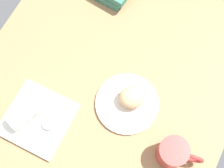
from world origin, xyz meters
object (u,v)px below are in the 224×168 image
object	(u,v)px
square_plate	(38,119)
breakfast_wrap	(25,112)
coffee_mug	(173,153)
scone_pastry	(131,98)
sauce_cup	(50,123)
round_plate	(127,104)

from	to	relation	value
square_plate	breakfast_wrap	world-z (taller)	breakfast_wrap
square_plate	breakfast_wrap	bearing A→B (deg)	95.46
square_plate	coffee_mug	size ratio (longest dim) A/B	1.44
scone_pastry	sauce_cup	world-z (taller)	scone_pastry
round_plate	sauce_cup	xyz separation A→B (cm)	(-18.15, 19.64, 2.09)
round_plate	sauce_cup	world-z (taller)	sauce_cup
round_plate	sauce_cup	size ratio (longest dim) A/B	4.42
scone_pastry	breakfast_wrap	bearing A→B (deg)	125.39
scone_pastry	coffee_mug	distance (cm)	22.43
square_plate	coffee_mug	bearing A→B (deg)	-77.82
square_plate	coffee_mug	world-z (taller)	coffee_mug
round_plate	coffee_mug	distance (cm)	22.82
square_plate	breakfast_wrap	distance (cm)	5.33
sauce_cup	square_plate	bearing A→B (deg)	95.46
scone_pastry	breakfast_wrap	size ratio (longest dim) A/B	0.69
round_plate	coffee_mug	bearing A→B (deg)	-113.46
round_plate	scone_pastry	distance (cm)	4.19
sauce_cup	scone_pastry	bearing A→B (deg)	-45.93
breakfast_wrap	sauce_cup	bearing A→B (deg)	26.73
sauce_cup	breakfast_wrap	bearing A→B (deg)	95.46
scone_pastry	square_plate	xyz separation A→B (cm)	(-20.14, 25.08, -3.74)
square_plate	breakfast_wrap	size ratio (longest dim) A/B	1.71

